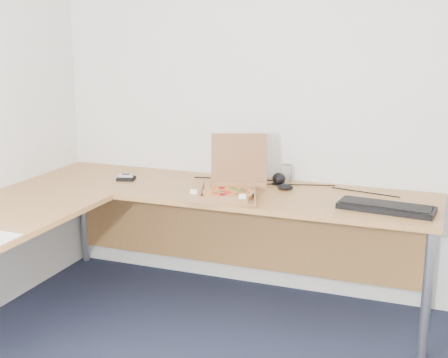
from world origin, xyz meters
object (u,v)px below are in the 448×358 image
at_px(desk, 141,207).
at_px(keyboard, 386,208).
at_px(drinking_glass, 286,174).
at_px(wallet, 126,179).
at_px(pizza_box, 229,190).

bearing_deg(desk, keyboard, 13.10).
relative_size(drinking_glass, wallet, 1.05).
distance_m(desk, keyboard, 1.32).
xyz_separation_m(drinking_glass, keyboard, (0.65, -0.40, -0.04)).
bearing_deg(desk, wallet, 128.68).
bearing_deg(desk, drinking_glass, 47.81).
bearing_deg(pizza_box, keyboard, -16.77).
relative_size(pizza_box, drinking_glass, 3.40).
distance_m(desk, wallet, 0.53).
xyz_separation_m(drinking_glass, wallet, (-0.97, -0.29, -0.05)).
distance_m(pizza_box, wallet, 0.76).
height_order(desk, keyboard, keyboard).
height_order(desk, wallet, wallet).
relative_size(desk, pizza_box, 6.55).
bearing_deg(drinking_glass, desk, -132.19).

